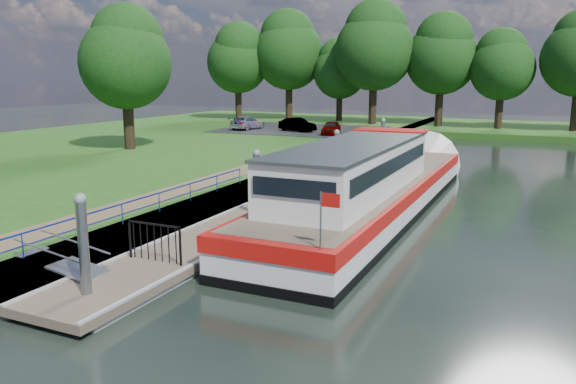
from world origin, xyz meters
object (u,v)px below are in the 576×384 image
at_px(barge, 375,187).
at_px(car_c, 247,123).
at_px(car_b, 297,125).
at_px(car_a, 331,128).
at_px(pontoon, 303,197).

bearing_deg(barge, car_c, 129.31).
bearing_deg(car_c, barge, 133.16).
bearing_deg(car_b, car_c, 109.17).
bearing_deg(car_a, barge, -75.13).
distance_m(pontoon, car_a, 22.66).
xyz_separation_m(barge, car_a, (-10.31, 22.16, 0.30)).
bearing_deg(pontoon, car_b, 114.53).
distance_m(pontoon, barge, 3.75).
bearing_deg(car_b, car_a, -88.18).
bearing_deg(car_b, pontoon, -136.52).
xyz_separation_m(barge, car_c, (-19.05, 23.27, 0.35)).
distance_m(pontoon, car_b, 25.02).
height_order(pontoon, barge, barge).
relative_size(barge, car_a, 6.49).
height_order(pontoon, car_c, car_c).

